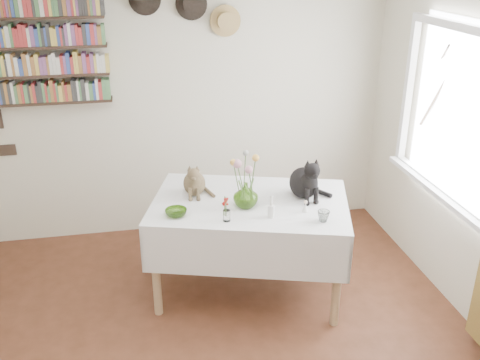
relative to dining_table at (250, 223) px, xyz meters
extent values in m
cube|color=beige|center=(-0.43, 1.25, 0.63)|extent=(4.04, 0.04, 2.54)
cube|color=white|center=(1.54, -0.22, 0.88)|extent=(0.01, 1.40, 1.20)
cube|color=white|center=(1.54, -0.22, 1.51)|extent=(0.06, 1.52, 0.06)
cube|color=white|center=(1.54, -0.22, 0.25)|extent=(0.06, 1.52, 0.06)
cube|color=white|center=(1.54, 0.51, 0.88)|extent=(0.06, 0.06, 1.20)
cube|color=white|center=(1.51, -0.22, 0.25)|extent=(0.12, 1.50, 0.04)
cube|color=white|center=(0.00, 0.00, 0.17)|extent=(1.75, 1.38, 0.07)
cylinder|color=tan|center=(-0.77, -0.20, -0.24)|extent=(0.07, 0.07, 0.75)
cylinder|color=tan|center=(0.54, -0.59, -0.24)|extent=(0.07, 0.07, 0.75)
cylinder|color=tan|center=(-0.54, 0.59, -0.24)|extent=(0.07, 0.07, 0.75)
cylinder|color=tan|center=(0.77, 0.20, -0.24)|extent=(0.07, 0.07, 0.75)
imported|color=#77AE37|center=(-0.05, -0.10, 0.30)|extent=(0.20, 0.20, 0.20)
imported|color=#77AE37|center=(-0.59, -0.14, 0.23)|extent=(0.23, 0.23, 0.05)
imported|color=white|center=(0.45, -0.44, 0.24)|extent=(0.11, 0.11, 0.08)
cylinder|color=white|center=(0.10, -0.30, 0.25)|extent=(0.05, 0.05, 0.10)
cylinder|color=white|center=(0.10, -0.30, 0.34)|extent=(0.02, 0.02, 0.08)
cylinder|color=white|center=(-0.24, -0.30, 0.24)|extent=(0.05, 0.05, 0.09)
cone|color=white|center=(0.37, -0.26, 0.24)|extent=(0.05, 0.05, 0.07)
sphere|color=beige|center=(0.37, -0.26, 0.28)|extent=(0.03, 0.03, 0.03)
cylinder|color=#4C7233|center=(-0.08, -0.09, 0.40)|extent=(0.01, 0.01, 0.30)
sphere|color=#C78599|center=(-0.08, -0.09, 0.55)|extent=(0.07, 0.07, 0.07)
cylinder|color=#4C7233|center=(-0.01, -0.12, 0.38)|extent=(0.01, 0.01, 0.26)
sphere|color=#C78599|center=(-0.01, -0.12, 0.51)|extent=(0.06, 0.06, 0.06)
cylinder|color=#4C7233|center=(0.01, -0.07, 0.42)|extent=(0.01, 0.01, 0.34)
sphere|color=gold|center=(0.01, -0.07, 0.59)|extent=(0.06, 0.06, 0.06)
cylinder|color=#4C7233|center=(-0.11, -0.06, 0.41)|extent=(0.01, 0.01, 0.31)
sphere|color=gold|center=(-0.11, -0.06, 0.56)|extent=(0.05, 0.05, 0.05)
cylinder|color=#4C7233|center=(-0.05, -0.05, 0.44)|extent=(0.01, 0.01, 0.37)
sphere|color=#999E93|center=(-0.05, -0.05, 0.62)|extent=(0.04, 0.04, 0.04)
cube|color=#332219|center=(-1.53, 1.14, 0.78)|extent=(1.00, 0.16, 0.02)
cube|color=#332219|center=(-1.53, 1.14, 1.02)|extent=(1.00, 0.16, 0.02)
cube|color=#332219|center=(-1.53, 1.14, 1.26)|extent=(1.00, 0.16, 0.02)
cube|color=#332219|center=(-1.53, 1.14, 1.50)|extent=(1.00, 0.16, 0.02)
cylinder|color=black|center=(-0.28, 1.19, 1.58)|extent=(0.28, 0.02, 0.28)
cylinder|color=black|center=(-0.28, 1.15, 1.58)|extent=(0.16, 0.08, 0.16)
cylinder|color=#A7924D|center=(0.02, 1.19, 1.43)|extent=(0.28, 0.02, 0.28)
cylinder|color=#A7924D|center=(0.02, 1.15, 1.43)|extent=(0.16, 0.08, 0.16)
cube|color=#38281E|center=(-2.03, 1.21, 0.33)|extent=(0.18, 0.02, 0.10)
camera|label=1|loc=(-0.80, -3.71, 2.04)|focal=40.00mm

